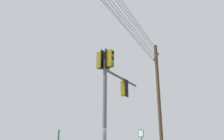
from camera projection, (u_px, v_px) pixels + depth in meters
signal_mast_assembly at (111, 88)px, 11.51m from camera, size 4.29×1.57×6.49m
utility_pole_wooden at (159, 98)px, 20.26m from camera, size 1.78×0.65×10.97m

